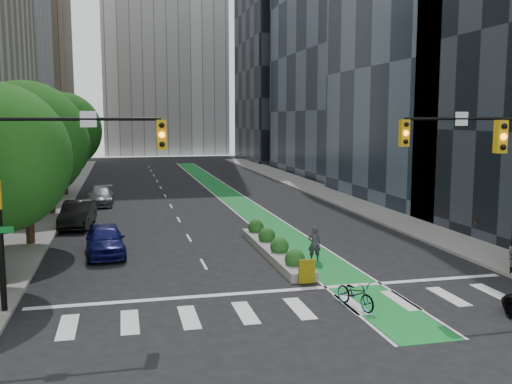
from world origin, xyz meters
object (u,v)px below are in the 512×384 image
cyclist (314,244)px  parked_car_left_far (101,196)px  parked_car_left_mid (78,214)px  pedestrian_far (480,223)px  median_planter (274,247)px  bicycle (355,294)px  parked_car_left_near (105,240)px

cyclist → parked_car_left_far: bearing=-55.5°
parked_car_left_mid → pedestrian_far: size_ratio=3.01×
cyclist → parked_car_left_mid: bearing=-37.3°
median_planter → cyclist: cyclist is taller
bicycle → cyclist: cyclist is taller
cyclist → parked_car_left_mid: size_ratio=0.35×
median_planter → bicycle: (0.80, -8.40, 0.15)m
cyclist → parked_car_left_near: cyclist is taller
median_planter → cyclist: (1.55, -1.68, 0.48)m
parked_car_left_far → pedestrian_far: pedestrian_far is taller
parked_car_left_near → pedestrian_far: pedestrian_far is taller
bicycle → parked_car_left_mid: 21.23m
parked_car_left_near → pedestrian_far: 20.37m
cyclist → median_planter: bearing=-40.1°
cyclist → pedestrian_far: (10.55, 2.30, 0.11)m
cyclist → parked_car_left_near: bearing=-12.6°
parked_car_left_near → parked_car_left_mid: parked_car_left_mid is taller
parked_car_left_mid → parked_car_left_far: parked_car_left_mid is taller
cyclist → parked_car_left_near: (-9.78, 3.56, -0.07)m
pedestrian_far → median_planter: bearing=-16.9°
bicycle → parked_car_left_mid: size_ratio=0.40×
parked_car_left_near → parked_car_left_far: size_ratio=0.97×
median_planter → cyclist: 2.34m
cyclist → pedestrian_far: size_ratio=1.05×
parked_car_left_mid → pedestrian_far: (22.20, -9.20, 0.16)m
parked_car_left_far → parked_car_left_near: bearing=-86.0°
bicycle → parked_car_left_far: size_ratio=0.42×
cyclist → pedestrian_far: pedestrian_far is taller
pedestrian_far → cyclist: bearing=-7.5°
median_planter → parked_car_left_far: size_ratio=2.17×
cyclist → pedestrian_far: 10.80m
parked_car_left_mid → pedestrian_far: 24.03m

